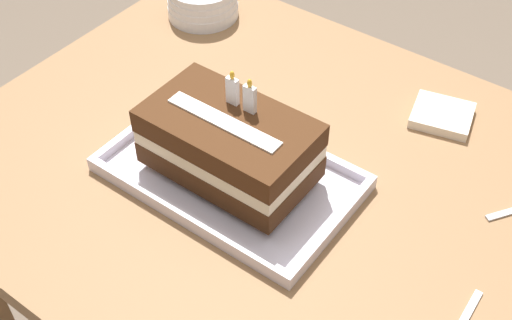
% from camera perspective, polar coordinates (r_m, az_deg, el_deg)
% --- Properties ---
extents(dining_table, '(1.02, 0.79, 0.76)m').
position_cam_1_polar(dining_table, '(1.12, 1.98, -5.07)').
color(dining_table, olive).
rests_on(dining_table, ground_plane).
extents(foil_tray, '(0.37, 0.23, 0.02)m').
position_cam_1_polar(foil_tray, '(1.01, -2.18, -1.32)').
color(foil_tray, silver).
rests_on(foil_tray, dining_table).
extents(birthday_cake, '(0.24, 0.14, 0.15)m').
position_cam_1_polar(birthday_cake, '(0.96, -2.28, 1.41)').
color(birthday_cake, '#442511').
rests_on(birthday_cake, foil_tray).
extents(bowl_stack, '(0.14, 0.14, 0.11)m').
position_cam_1_polar(bowl_stack, '(1.35, -4.55, 13.30)').
color(bowl_stack, white).
rests_on(bowl_stack, dining_table).
extents(napkin_pile, '(0.11, 0.11, 0.02)m').
position_cam_1_polar(napkin_pile, '(1.15, 15.49, 3.67)').
color(napkin_pile, silver).
rests_on(napkin_pile, dining_table).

